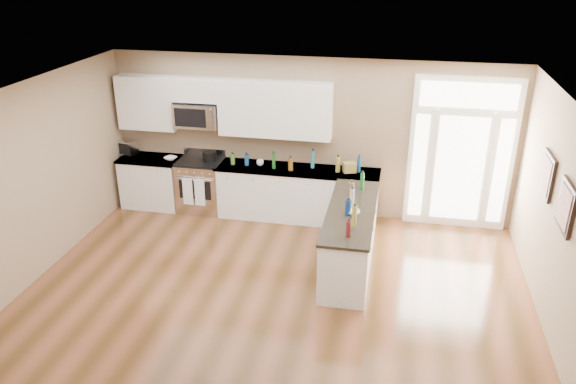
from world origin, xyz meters
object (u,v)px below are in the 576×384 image
Objects in this scene: peninsula_cabinet at (350,240)px; toaster_oven at (128,147)px; kitchen_range at (201,185)px; stockpot at (210,156)px.

peninsula_cabinet is 4.59m from toaster_oven.
stockpot reaches higher than kitchen_range.
stockpot is at bearing 15.53° from kitchen_range.
stockpot is at bearing 11.77° from toaster_oven.
stockpot is (-2.67, 1.50, 0.61)m from peninsula_cabinet.
kitchen_range is 0.59m from stockpot.
peninsula_cabinet is at bearing -6.10° from toaster_oven.
peninsula_cabinet is at bearing -26.96° from kitchen_range.
toaster_oven reaches higher than peninsula_cabinet.
stockpot is 1.59m from toaster_oven.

